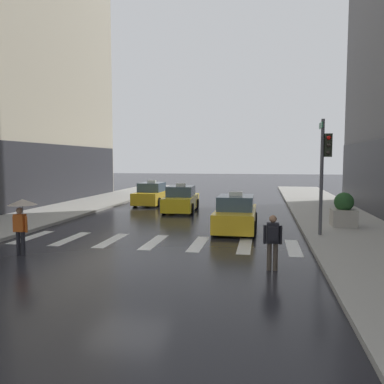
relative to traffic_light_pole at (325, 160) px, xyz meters
name	(u,v)px	position (x,y,z in m)	size (l,w,h in m)	color
ground_plane	(128,262)	(-6.73, -5.04, -3.26)	(160.00, 160.00, 0.00)	black
crosswalk_markings	(154,242)	(-6.73, -2.04, -3.25)	(11.30, 2.80, 0.01)	silver
traffic_light_pole	(325,160)	(0.00, 0.00, 0.00)	(0.44, 0.84, 4.80)	#47474C
taxi_lead	(236,215)	(-3.71, 1.25, -2.53)	(1.93, 4.54, 1.80)	gold
taxi_second	(181,200)	(-7.63, 7.27, -2.53)	(2.11, 4.62, 1.80)	yellow
taxi_third	(152,195)	(-10.49, 10.43, -2.53)	(1.96, 4.55, 1.80)	gold
pedestrian_with_umbrella	(22,211)	(-10.59, -4.87, -1.74)	(0.96, 0.96, 1.94)	black
pedestrian_with_backpack	(273,238)	(-2.18, -5.20, -2.29)	(0.55, 0.43, 1.65)	#473D33
planter_near_corner	(344,211)	(1.29, 2.37, -2.38)	(1.10, 1.10, 1.60)	#A8A399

